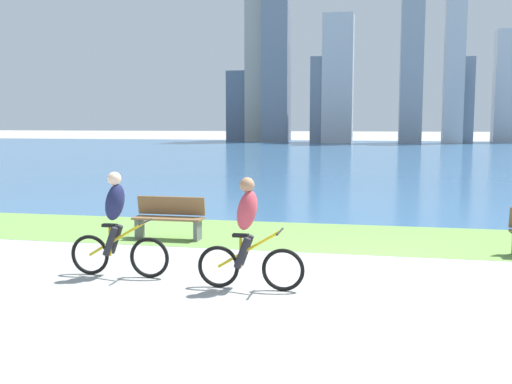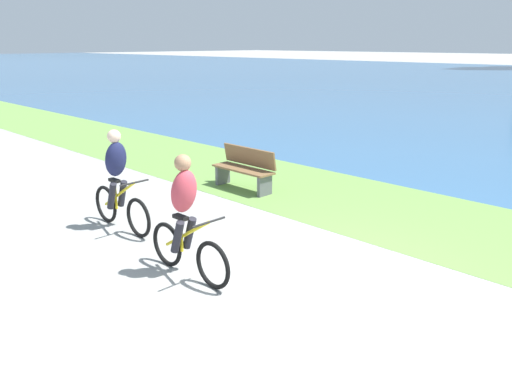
{
  "view_description": "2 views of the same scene",
  "coord_description": "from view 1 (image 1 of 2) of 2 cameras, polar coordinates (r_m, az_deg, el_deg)",
  "views": [
    {
      "loc": [
        0.49,
        -9.75,
        2.49
      ],
      "look_at": [
        -1.67,
        0.61,
        1.26
      ],
      "focal_mm": 42.61,
      "sensor_mm": 36.0,
      "label": 1
    },
    {
      "loc": [
        3.67,
        -4.93,
        3.05
      ],
      "look_at": [
        -1.02,
        -0.21,
        1.08
      ],
      "focal_mm": 35.57,
      "sensor_mm": 36.0,
      "label": 2
    }
  ],
  "objects": [
    {
      "name": "cyclist_lead",
      "position": [
        9.01,
        -0.75,
        -3.97
      ],
      "size": [
        1.63,
        0.52,
        1.68
      ],
      "color": "black",
      "rests_on": "ground"
    },
    {
      "name": "bay_water_surface",
      "position": [
        48.47,
        11.2,
        3.54
      ],
      "size": [
        300.0,
        67.37,
        0.0
      ],
      "primitive_type": "cube",
      "color": "#386693",
      "rests_on": "ground"
    },
    {
      "name": "grass_strip_bayside",
      "position": [
        13.29,
        9.48,
        -4.26
      ],
      "size": [
        120.0,
        3.36,
        0.01
      ],
      "primitive_type": "cube",
      "color": "#6B9947",
      "rests_on": "ground"
    },
    {
      "name": "city_skyline_far_shore",
      "position": [
        75.49,
        8.43,
        11.73
      ],
      "size": [
        37.1,
        8.44,
        27.24
      ],
      "color": "slate",
      "rests_on": "ground"
    },
    {
      "name": "ground_plane",
      "position": [
        10.08,
        8.7,
        -7.77
      ],
      "size": [
        300.0,
        300.0,
        0.0
      ],
      "primitive_type": "plane",
      "color": "#9E9E99"
    },
    {
      "name": "cyclist_trailing",
      "position": [
        10.02,
        -12.97,
        -3.03
      ],
      "size": [
        1.69,
        0.52,
        1.7
      ],
      "color": "black",
      "rests_on": "ground"
    },
    {
      "name": "bench_near_path",
      "position": [
        13.08,
        -8.16,
        -2.43
      ],
      "size": [
        1.5,
        0.47,
        0.9
      ],
      "color": "brown",
      "rests_on": "ground"
    }
  ]
}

